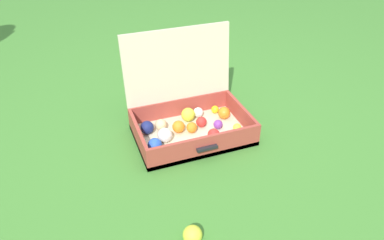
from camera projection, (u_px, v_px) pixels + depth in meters
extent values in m
plane|color=#3D7A2D|center=(191.00, 141.00, 1.98)|extent=(16.00, 16.00, 0.00)
cube|color=beige|center=(192.00, 134.00, 2.01)|extent=(0.62, 0.41, 0.03)
cube|color=#9E3D33|center=(139.00, 138.00, 1.90)|extent=(0.02, 0.41, 0.13)
cube|color=#9E3D33|center=(241.00, 116.00, 2.07)|extent=(0.02, 0.41, 0.13)
cube|color=#9E3D33|center=(206.00, 147.00, 1.83)|extent=(0.58, 0.02, 0.13)
cube|color=#9E3D33|center=(180.00, 109.00, 2.14)|extent=(0.58, 0.02, 0.13)
cube|color=beige|center=(178.00, 65.00, 2.01)|extent=(0.62, 0.06, 0.41)
cube|color=black|center=(207.00, 148.00, 1.81)|extent=(0.11, 0.02, 0.02)
sphere|color=#CCDB38|center=(237.00, 128.00, 2.00)|extent=(0.05, 0.05, 0.05)
sphere|color=orange|center=(236.00, 136.00, 1.93)|extent=(0.06, 0.06, 0.06)
sphere|color=purple|center=(218.00, 124.00, 2.03)|extent=(0.05, 0.05, 0.05)
sphere|color=white|center=(165.00, 135.00, 1.92)|extent=(0.08, 0.08, 0.08)
sphere|color=white|center=(198.00, 112.00, 2.12)|extent=(0.06, 0.06, 0.06)
sphere|color=#CCDB38|center=(188.00, 115.00, 2.08)|extent=(0.08, 0.08, 0.08)
sphere|color=blue|center=(155.00, 145.00, 1.85)|extent=(0.07, 0.07, 0.07)
sphere|color=orange|center=(179.00, 127.00, 1.99)|extent=(0.07, 0.07, 0.07)
sphere|color=yellow|center=(215.00, 109.00, 2.16)|extent=(0.05, 0.05, 0.05)
sphere|color=#D1B784|center=(161.00, 125.00, 2.01)|extent=(0.06, 0.06, 0.06)
sphere|color=navy|center=(147.00, 127.00, 1.98)|extent=(0.07, 0.07, 0.07)
sphere|color=red|center=(214.00, 135.00, 1.93)|extent=(0.07, 0.07, 0.07)
sphere|color=#CCDB38|center=(195.00, 144.00, 1.88)|extent=(0.05, 0.05, 0.05)
sphere|color=orange|center=(192.00, 127.00, 1.99)|extent=(0.06, 0.06, 0.06)
sphere|color=red|center=(201.00, 122.00, 2.04)|extent=(0.06, 0.06, 0.06)
sphere|color=orange|center=(224.00, 113.00, 2.11)|extent=(0.07, 0.07, 0.07)
sphere|color=#CCDB38|center=(193.00, 235.00, 1.41)|extent=(0.08, 0.08, 0.08)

